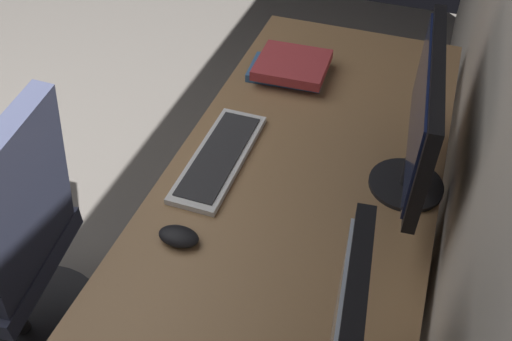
# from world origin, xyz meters

# --- Properties ---
(desk) EXTENTS (2.20, 0.74, 0.73)m
(desk) POSITION_xyz_m (0.26, 1.62, 0.67)
(desk) COLOR #936D47
(desk) RESTS_ON ground
(drawer_pedestal) EXTENTS (0.40, 0.51, 0.69)m
(drawer_pedestal) POSITION_xyz_m (0.12, 1.65, 0.35)
(drawer_pedestal) COLOR #936D47
(drawer_pedestal) RESTS_ON ground
(monitor_primary) EXTENTS (0.54, 0.20, 0.40)m
(monitor_primary) POSITION_xyz_m (-0.04, 1.89, 0.96)
(monitor_primary) COLOR black
(monitor_primary) RESTS_ON desk
(keyboard_main) EXTENTS (0.42, 0.14, 0.02)m
(keyboard_main) POSITION_xyz_m (0.03, 1.38, 0.74)
(keyboard_main) COLOR silver
(keyboard_main) RESTS_ON desk
(mouse_spare) EXTENTS (0.06, 0.10, 0.03)m
(mouse_spare) POSITION_xyz_m (0.34, 1.40, 0.75)
(mouse_spare) COLOR black
(mouse_spare) RESTS_ON desk
(book_stack_near) EXTENTS (0.23, 0.27, 0.06)m
(book_stack_near) POSITION_xyz_m (-0.45, 1.44, 0.76)
(book_stack_near) COLOR #38669E
(book_stack_near) RESTS_ON desk
(office_chair) EXTENTS (0.56, 0.58, 0.97)m
(office_chair) POSITION_xyz_m (0.39, 0.83, 0.46)
(office_chair) COLOR #383D56
(office_chair) RESTS_ON ground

